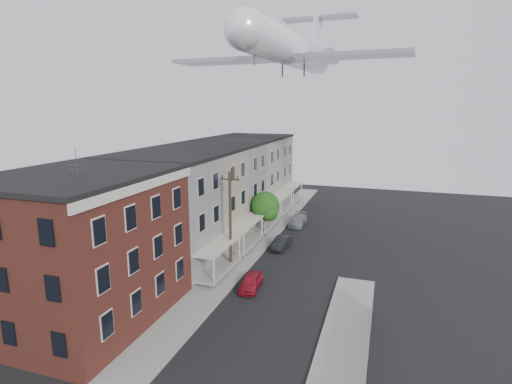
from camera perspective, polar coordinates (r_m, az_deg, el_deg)
sidewalk_left at (r=42.35m, az=-0.42°, el=-7.83°), size 3.00×62.00×0.12m
sidewalk_right at (r=24.49m, az=11.59°, el=-24.29°), size 3.00×26.00×0.12m
curb_left at (r=41.94m, az=1.47°, el=-8.03°), size 0.15×62.00×0.14m
curb_right at (r=24.64m, az=7.93°, el=-23.87°), size 0.15×26.00×0.14m
corner_building at (r=29.80m, az=-23.55°, el=-7.21°), size 10.31×12.30×12.15m
row_house_a at (r=37.03m, az=-13.77°, el=-2.92°), size 11.98×7.00×10.30m
row_house_b at (r=42.93m, az=-8.85°, el=-0.65°), size 11.98×7.00×10.30m
row_house_c at (r=49.12m, az=-5.15°, el=1.05°), size 11.98×7.00×10.30m
row_house_d at (r=55.50m, az=-2.28°, el=2.37°), size 11.98×7.00×10.30m
row_house_e at (r=62.02m, az=-0.01°, el=3.41°), size 11.98×7.00×10.30m
chainlink_fence at (r=23.07m, az=15.42°, el=-24.20°), size 0.06×18.06×1.90m
utility_pole at (r=35.61m, az=-3.69°, el=-3.94°), size 1.80×0.26×9.00m
street_tree at (r=44.87m, az=1.45°, el=-2.16°), size 3.22×3.20×5.20m
car_near at (r=33.12m, az=-0.71°, el=-12.71°), size 1.66×3.64×1.21m
car_mid at (r=41.98m, az=3.67°, el=-7.24°), size 1.50×3.78×1.22m
car_far at (r=50.10m, az=5.98°, el=-4.02°), size 1.83×4.46×1.29m
airplane at (r=44.43m, az=5.24°, el=19.53°), size 24.35×27.80×8.05m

